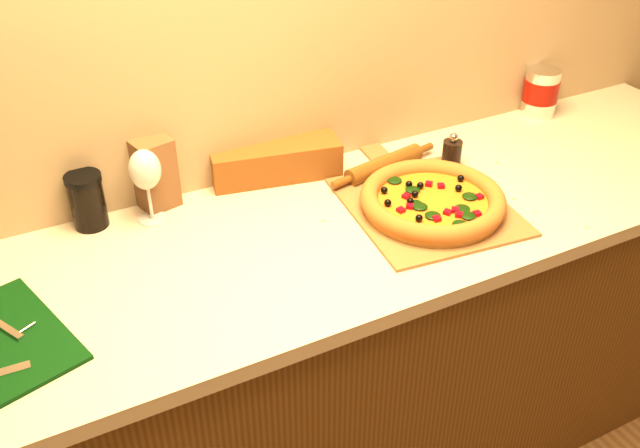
{
  "coord_description": "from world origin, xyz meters",
  "views": [
    {
      "loc": [
        -0.63,
        0.15,
        1.89
      ],
      "look_at": [
        0.01,
        1.38,
        0.96
      ],
      "focal_mm": 40.0,
      "sensor_mm": 36.0,
      "label": 1
    }
  ],
  "objects_px": {
    "pizza": "(433,201)",
    "pepper_grinder": "(452,153)",
    "wine_glass": "(145,172)",
    "rolling_pin": "(384,165)",
    "pizza_peel": "(424,203)",
    "coffee_canister": "(541,91)",
    "dark_jar": "(87,201)"
  },
  "relations": [
    {
      "from": "rolling_pin",
      "to": "coffee_canister",
      "type": "xyz_separation_m",
      "value": [
        0.64,
        0.1,
        0.05
      ]
    },
    {
      "from": "coffee_canister",
      "to": "wine_glass",
      "type": "distance_m",
      "value": 1.28
    },
    {
      "from": "pizza_peel",
      "to": "wine_glass",
      "type": "height_order",
      "value": "wine_glass"
    },
    {
      "from": "pizza_peel",
      "to": "coffee_canister",
      "type": "relative_size",
      "value": 4.03
    },
    {
      "from": "pizza",
      "to": "wine_glass",
      "type": "distance_m",
      "value": 0.72
    },
    {
      "from": "coffee_canister",
      "to": "dark_jar",
      "type": "bearing_deg",
      "value": 179.41
    },
    {
      "from": "coffee_canister",
      "to": "pepper_grinder",
      "type": "bearing_deg",
      "value": -161.47
    },
    {
      "from": "pizza_peel",
      "to": "pepper_grinder",
      "type": "relative_size",
      "value": 5.94
    },
    {
      "from": "pizza_peel",
      "to": "pizza",
      "type": "relative_size",
      "value": 1.65
    },
    {
      "from": "pepper_grinder",
      "to": "rolling_pin",
      "type": "distance_m",
      "value": 0.2
    },
    {
      "from": "pizza",
      "to": "rolling_pin",
      "type": "relative_size",
      "value": 1.02
    },
    {
      "from": "pepper_grinder",
      "to": "wine_glass",
      "type": "height_order",
      "value": "wine_glass"
    },
    {
      "from": "coffee_canister",
      "to": "wine_glass",
      "type": "height_order",
      "value": "wine_glass"
    },
    {
      "from": "pizza",
      "to": "rolling_pin",
      "type": "xyz_separation_m",
      "value": [
        -0.0,
        0.23,
        -0.01
      ]
    },
    {
      "from": "pizza_peel",
      "to": "wine_glass",
      "type": "xyz_separation_m",
      "value": [
        -0.65,
        0.26,
        0.13
      ]
    },
    {
      "from": "pizza",
      "to": "coffee_canister",
      "type": "height_order",
      "value": "coffee_canister"
    },
    {
      "from": "pizza",
      "to": "pepper_grinder",
      "type": "height_order",
      "value": "pepper_grinder"
    },
    {
      "from": "coffee_canister",
      "to": "dark_jar",
      "type": "relative_size",
      "value": 1.07
    },
    {
      "from": "coffee_canister",
      "to": "pizza_peel",
      "type": "bearing_deg",
      "value": -155.78
    },
    {
      "from": "pepper_grinder",
      "to": "rolling_pin",
      "type": "relative_size",
      "value": 0.28
    },
    {
      "from": "pepper_grinder",
      "to": "coffee_canister",
      "type": "bearing_deg",
      "value": 18.53
    },
    {
      "from": "rolling_pin",
      "to": "coffee_canister",
      "type": "relative_size",
      "value": 2.4
    },
    {
      "from": "pepper_grinder",
      "to": "dark_jar",
      "type": "relative_size",
      "value": 0.73
    },
    {
      "from": "pizza_peel",
      "to": "pepper_grinder",
      "type": "xyz_separation_m",
      "value": [
        0.18,
        0.13,
        0.04
      ]
    },
    {
      "from": "pizza",
      "to": "pepper_grinder",
      "type": "distance_m",
      "value": 0.25
    },
    {
      "from": "pizza_peel",
      "to": "dark_jar",
      "type": "xyz_separation_m",
      "value": [
        -0.79,
        0.3,
        0.07
      ]
    },
    {
      "from": "pepper_grinder",
      "to": "rolling_pin",
      "type": "xyz_separation_m",
      "value": [
        -0.19,
        0.05,
        -0.02
      ]
    },
    {
      "from": "rolling_pin",
      "to": "dark_jar",
      "type": "relative_size",
      "value": 2.56
    },
    {
      "from": "pepper_grinder",
      "to": "rolling_pin",
      "type": "bearing_deg",
      "value": 163.72
    },
    {
      "from": "pizza",
      "to": "pepper_grinder",
      "type": "bearing_deg",
      "value": 42.91
    },
    {
      "from": "pizza",
      "to": "dark_jar",
      "type": "height_order",
      "value": "dark_jar"
    },
    {
      "from": "rolling_pin",
      "to": "dark_jar",
      "type": "distance_m",
      "value": 0.79
    }
  ]
}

